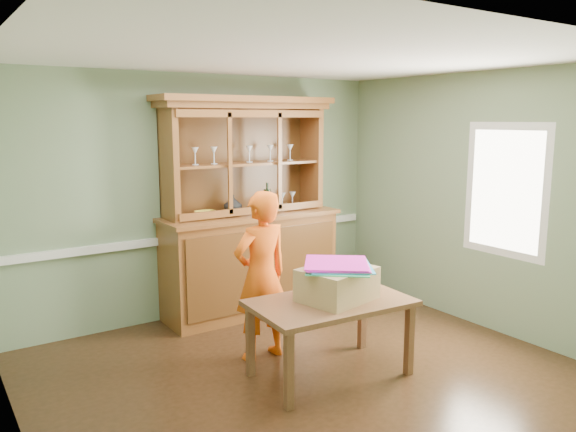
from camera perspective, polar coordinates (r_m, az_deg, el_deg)
floor at (r=5.12m, az=1.98°, el=-15.72°), size 4.50×4.50×0.00m
ceiling at (r=4.65m, az=2.19°, el=15.88°), size 4.50×4.50×0.00m
wall_back at (r=6.41m, az=-8.45°, el=2.02°), size 4.50×0.00×4.50m
wall_left at (r=3.87m, az=-26.13°, el=-4.02°), size 0.00×4.00×4.00m
wall_right at (r=6.27m, az=18.99°, el=1.42°), size 0.00×4.00×4.00m
wall_front at (r=3.34m, az=22.74°, el=-5.88°), size 4.50×0.00×4.50m
chair_rail at (r=6.46m, az=-8.25°, el=-1.96°), size 4.41×0.05×0.08m
framed_map at (r=4.13m, az=-26.63°, el=-0.42°), size 0.03×0.60×0.46m
window_panel at (r=6.06m, az=21.20°, el=2.45°), size 0.03×0.96×1.36m
china_hutch at (r=6.44m, az=-3.97°, el=-2.32°), size 2.09×0.69×2.45m
dining_table at (r=4.89m, az=4.33°, el=-9.43°), size 1.41×0.90×0.68m
cardboard_box at (r=4.85m, az=5.01°, el=-6.89°), size 0.69×0.59×0.28m
kite_stack at (r=4.82m, az=5.00°, el=-5.01°), size 0.73×0.73×0.04m
person at (r=5.18m, az=-2.74°, el=-6.10°), size 0.60×0.42×1.58m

